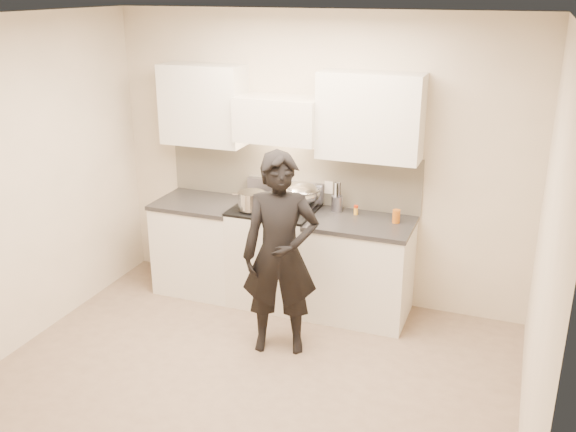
{
  "coord_description": "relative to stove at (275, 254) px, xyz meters",
  "views": [
    {
      "loc": [
        1.79,
        -3.78,
        2.9
      ],
      "look_at": [
        -0.03,
        1.05,
        1.02
      ],
      "focal_mm": 40.0,
      "sensor_mm": 36.0,
      "label": 1
    }
  ],
  "objects": [
    {
      "name": "utensil_crock",
      "position": [
        0.55,
        0.18,
        0.53
      ],
      "size": [
        0.1,
        0.1,
        0.27
      ],
      "color": "#9596AB",
      "rests_on": "counter_right"
    },
    {
      "name": "ground_plane",
      "position": [
        0.3,
        -1.42,
        -0.47
      ],
      "size": [
        4.0,
        4.0,
        0.0
      ],
      "primitive_type": "plane",
      "color": "#8C755C"
    },
    {
      "name": "room_shell",
      "position": [
        0.24,
        -1.05,
        1.12
      ],
      "size": [
        4.04,
        3.54,
        2.7
      ],
      "color": "beige",
      "rests_on": "ground"
    },
    {
      "name": "counter_left",
      "position": [
        -0.78,
        0.0,
        -0.01
      ],
      "size": [
        0.82,
        0.67,
        0.92
      ],
      "color": "silver",
      "rests_on": "ground"
    },
    {
      "name": "oil_glass",
      "position": [
        1.12,
        0.07,
        0.5
      ],
      "size": [
        0.07,
        0.07,
        0.12
      ],
      "color": "#AE5613",
      "rests_on": "counter_right"
    },
    {
      "name": "person",
      "position": [
        0.37,
        -0.8,
        0.37
      ],
      "size": [
        0.71,
        0.58,
        1.7
      ],
      "primitive_type": "imported",
      "rotation": [
        0.0,
        0.0,
        0.31
      ],
      "color": "black",
      "rests_on": "ground"
    },
    {
      "name": "stove",
      "position": [
        0.0,
        0.0,
        0.0
      ],
      "size": [
        0.76,
        0.65,
        0.96
      ],
      "color": "beige",
      "rests_on": "ground"
    },
    {
      "name": "counter_right",
      "position": [
        0.83,
        0.0,
        -0.01
      ],
      "size": [
        0.92,
        0.67,
        0.92
      ],
      "color": "silver",
      "rests_on": "ground"
    },
    {
      "name": "spice_jar",
      "position": [
        0.74,
        0.15,
        0.49
      ],
      "size": [
        0.04,
        0.04,
        0.09
      ],
      "color": "gold",
      "rests_on": "counter_right"
    },
    {
      "name": "stock_pot",
      "position": [
        -0.17,
        -0.14,
        0.57
      ],
      "size": [
        0.34,
        0.31,
        0.16
      ],
      "color": "#BEBEBE",
      "rests_on": "stove"
    },
    {
      "name": "wok",
      "position": [
        0.2,
        0.14,
        0.59
      ],
      "size": [
        0.4,
        0.48,
        0.32
      ],
      "color": "#BEBEBE",
      "rests_on": "stove"
    }
  ]
}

